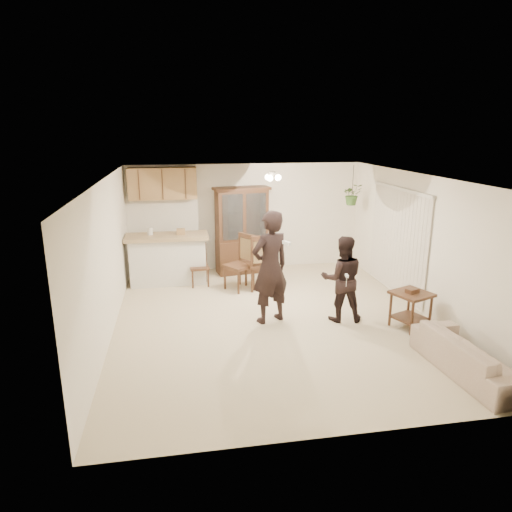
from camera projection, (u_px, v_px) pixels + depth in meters
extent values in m
plane|color=beige|center=(274.00, 320.00, 8.11)|extent=(6.50, 6.50, 0.00)
cube|color=white|center=(275.00, 178.00, 7.44)|extent=(5.50, 6.50, 0.02)
cube|color=silver|center=(246.00, 217.00, 10.86)|extent=(5.50, 0.02, 2.50)
cube|color=silver|center=(340.00, 333.00, 4.69)|extent=(5.50, 0.02, 2.50)
cube|color=silver|center=(107.00, 259.00, 7.32)|extent=(0.02, 6.50, 2.50)
cube|color=silver|center=(423.00, 245.00, 8.23)|extent=(0.02, 6.50, 2.50)
cube|color=silver|center=(168.00, 261.00, 9.90)|extent=(1.60, 0.55, 1.00)
cube|color=#9F875F|center=(167.00, 237.00, 9.75)|extent=(1.75, 0.70, 0.08)
cube|color=olive|center=(163.00, 184.00, 10.15)|extent=(1.50, 0.34, 0.70)
imported|color=#365C24|center=(352.00, 194.00, 10.27)|extent=(0.43, 0.37, 0.48)
cylinder|color=black|center=(353.00, 180.00, 10.18)|extent=(0.01, 0.01, 0.65)
imported|color=beige|center=(471.00, 349.00, 6.24)|extent=(0.86, 1.92, 0.73)
imported|color=black|center=(270.00, 272.00, 7.82)|extent=(0.77, 0.65, 1.80)
imported|color=black|center=(342.00, 284.00, 7.94)|extent=(0.73, 0.61, 1.35)
cube|color=#3B2815|center=(242.00, 256.00, 10.71)|extent=(1.23, 0.64, 0.78)
cube|color=#3B2815|center=(242.00, 215.00, 10.45)|extent=(1.22, 0.58, 1.17)
cube|color=silver|center=(242.00, 215.00, 10.45)|extent=(1.01, 0.17, 1.03)
cube|color=#3B2815|center=(241.00, 188.00, 10.29)|extent=(1.33, 0.68, 0.06)
cube|color=#3B2815|center=(412.00, 294.00, 7.64)|extent=(0.74, 0.74, 0.05)
cube|color=#3B2815|center=(410.00, 318.00, 7.76)|extent=(0.62, 0.62, 0.03)
cube|color=#3B2815|center=(412.00, 291.00, 7.62)|extent=(0.24, 0.20, 0.07)
cube|color=#3B2815|center=(199.00, 267.00, 9.80)|extent=(0.44, 0.44, 0.04)
cube|color=olive|center=(199.00, 256.00, 9.73)|extent=(0.30, 0.06, 0.35)
cube|color=#3B2815|center=(198.00, 246.00, 9.67)|extent=(0.37, 0.07, 0.07)
cube|color=#3B2815|center=(239.00, 266.00, 9.52)|extent=(0.72, 0.72, 0.06)
cube|color=olive|center=(239.00, 251.00, 9.43)|extent=(0.25, 0.34, 0.45)
cube|color=#3B2815|center=(239.00, 238.00, 9.36)|extent=(0.31, 0.41, 0.09)
cube|color=#3B2815|center=(259.00, 264.00, 9.60)|extent=(0.60, 0.60, 0.06)
cube|color=olive|center=(259.00, 249.00, 9.51)|extent=(0.39, 0.10, 0.46)
cube|color=#3B2815|center=(259.00, 235.00, 9.43)|extent=(0.48, 0.12, 0.09)
cube|color=white|center=(287.00, 243.00, 7.28)|extent=(0.11, 0.18, 0.05)
cube|color=white|center=(347.00, 276.00, 7.52)|extent=(0.06, 0.14, 0.04)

